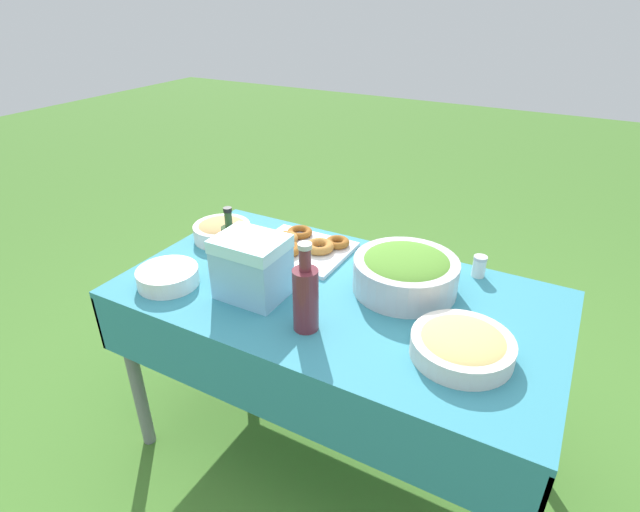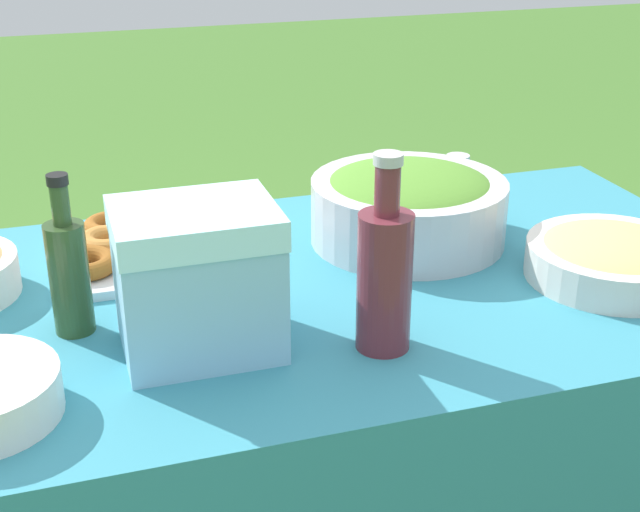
% 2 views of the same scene
% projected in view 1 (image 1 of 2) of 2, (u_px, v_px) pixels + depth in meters
% --- Properties ---
extents(ground_plane, '(14.00, 14.00, 0.00)m').
position_uv_depth(ground_plane, '(334.00, 444.00, 2.08)').
color(ground_plane, '#477A2D').
extents(picnic_table, '(1.50, 0.83, 0.75)m').
position_uv_depth(picnic_table, '(337.00, 315.00, 1.76)').
color(picnic_table, teal).
rests_on(picnic_table, ground_plane).
extents(salad_bowl, '(0.36, 0.36, 0.14)m').
position_uv_depth(salad_bowl, '(406.00, 271.00, 1.70)').
color(salad_bowl, silver).
rests_on(salad_bowl, picnic_table).
extents(pasta_bowl, '(0.29, 0.29, 0.08)m').
position_uv_depth(pasta_bowl, '(462.00, 345.00, 1.40)').
color(pasta_bowl, silver).
rests_on(pasta_bowl, picnic_table).
extents(donut_platter, '(0.38, 0.32, 0.05)m').
position_uv_depth(donut_platter, '(300.00, 246.00, 1.97)').
color(donut_platter, silver).
rests_on(donut_platter, picnic_table).
extents(plate_stack, '(0.21, 0.21, 0.06)m').
position_uv_depth(plate_stack, '(168.00, 277.00, 1.75)').
color(plate_stack, white).
rests_on(plate_stack, picnic_table).
extents(olive_oil_bottle, '(0.06, 0.06, 0.25)m').
position_uv_depth(olive_oil_bottle, '(231.00, 246.00, 1.81)').
color(olive_oil_bottle, '#2D4723').
rests_on(olive_oil_bottle, picnic_table).
extents(wine_bottle, '(0.08, 0.08, 0.29)m').
position_uv_depth(wine_bottle, '(306.00, 296.00, 1.48)').
color(wine_bottle, maroon).
rests_on(wine_bottle, picnic_table).
extents(bread_bowl, '(0.23, 0.23, 0.08)m').
position_uv_depth(bread_bowl, '(222.00, 230.00, 2.06)').
color(bread_bowl, white).
rests_on(bread_bowl, picnic_table).
extents(cooler_box, '(0.22, 0.18, 0.22)m').
position_uv_depth(cooler_box, '(252.00, 267.00, 1.65)').
color(cooler_box, '#8CC6E5').
rests_on(cooler_box, picnic_table).
extents(salt_shaker, '(0.05, 0.05, 0.08)m').
position_uv_depth(salt_shaker, '(479.00, 266.00, 1.79)').
color(salt_shaker, white).
rests_on(salt_shaker, picnic_table).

